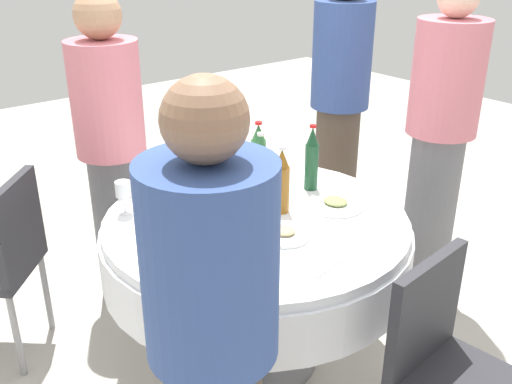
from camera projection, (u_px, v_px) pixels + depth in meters
name	position (u px, v px, depth m)	size (l,w,h in m)	color
ground_plane	(256.00, 357.00, 2.76)	(10.00, 10.00, 0.00)	#B7B2A8
dining_table	(256.00, 248.00, 2.52)	(1.30, 1.30, 0.74)	white
bottle_dark_green_north	(234.00, 246.00, 1.99)	(0.07, 0.07, 0.26)	#194728
bottle_green_near	(258.00, 152.00, 2.78)	(0.07, 0.07, 0.28)	#2D6B38
bottle_green_mid	(234.00, 192.00, 2.36)	(0.06, 0.06, 0.29)	#2D6B38
bottle_amber_west	(282.00, 182.00, 2.45)	(0.07, 0.07, 0.29)	#8C5619
bottle_green_left	(261.00, 165.00, 2.62)	(0.07, 0.07, 0.29)	#2D6B38
bottle_dark_green_east	(312.00, 160.00, 2.66)	(0.06, 0.06, 0.31)	#194728
wine_glass_west	(258.00, 151.00, 2.90)	(0.07, 0.07, 0.14)	white
wine_glass_left	(123.00, 190.00, 2.44)	(0.07, 0.07, 0.15)	white
plate_inner	(190.00, 198.00, 2.61)	(0.22, 0.22, 0.02)	white
plate_right	(335.00, 204.00, 2.54)	(0.24, 0.24, 0.04)	white
plate_outer	(284.00, 234.00, 2.29)	(0.21, 0.21, 0.04)	white
plate_rear	(178.00, 259.00, 2.12)	(0.26, 0.26, 0.04)	white
knife_near	(164.00, 229.00, 2.35)	(0.18, 0.02, 0.01)	silver
fork_mid	(331.00, 267.00, 2.09)	(0.18, 0.02, 0.01)	silver
person_north	(339.00, 106.00, 3.46)	(0.34, 0.34, 1.69)	#4C3F33
person_near	(112.00, 150.00, 2.91)	(0.34, 0.34, 1.59)	slate
person_mid	(439.00, 143.00, 2.92)	(0.34, 0.34, 1.66)	slate
person_west	(213.00, 357.00, 1.54)	(0.34, 0.34, 1.56)	#4C3F33
chair_east	(1.00, 255.00, 2.61)	(0.56, 0.56, 0.87)	#2D2D33
chair_south	(447.00, 362.00, 1.96)	(0.44, 0.44, 0.87)	#2D2D33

